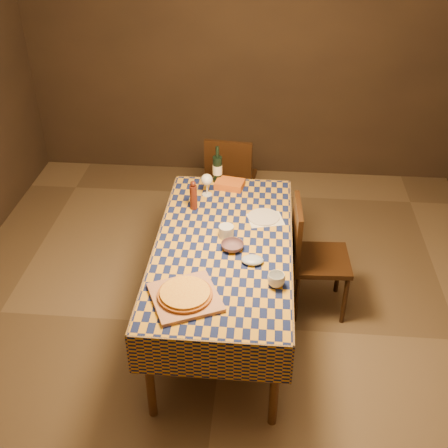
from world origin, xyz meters
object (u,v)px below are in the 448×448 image
at_px(cutting_board, 185,297).
at_px(bowl, 232,246).
at_px(dining_table, 223,253).
at_px(pizza, 185,294).
at_px(chair_far, 230,177).
at_px(wine_bottle, 217,169).
at_px(white_plate, 264,217).
at_px(chair_right, 311,252).

bearing_deg(cutting_board, bowl, 64.96).
height_order(dining_table, pizza, pizza).
relative_size(pizza, chair_far, 0.39).
bearing_deg(pizza, wine_bottle, 87.75).
bearing_deg(white_plate, chair_right, -8.99).
height_order(bowl, white_plate, bowl).
height_order(white_plate, chair_far, chair_far).
distance_m(dining_table, chair_right, 0.71).
relative_size(pizza, chair_right, 0.39).
distance_m(pizza, bowl, 0.58).
distance_m(bowl, chair_far, 1.47).
height_order(dining_table, bowl, bowl).
bearing_deg(cutting_board, pizza, 0.00).
distance_m(white_plate, chair_right, 0.45).
bearing_deg(bowl, white_plate, 63.72).
height_order(dining_table, chair_far, chair_far).
height_order(dining_table, wine_bottle, wine_bottle).
relative_size(cutting_board, chair_right, 0.42).
relative_size(dining_table, wine_bottle, 5.96).
bearing_deg(white_plate, dining_table, -127.34).
bearing_deg(white_plate, chair_far, 107.24).
relative_size(dining_table, bowl, 12.01).
bearing_deg(cutting_board, wine_bottle, 87.75).
height_order(pizza, chair_right, chair_right).
relative_size(bowl, white_plate, 0.66).
xyz_separation_m(cutting_board, pizza, (0.00, 0.00, 0.03)).
bearing_deg(chair_right, wine_bottle, 142.74).
distance_m(pizza, white_plate, 1.03).
distance_m(cutting_board, chair_right, 1.22).
bearing_deg(chair_right, pizza, -132.74).
bearing_deg(white_plate, wine_bottle, 127.13).
xyz_separation_m(dining_table, chair_right, (0.63, 0.29, -0.17)).
distance_m(cutting_board, pizza, 0.03).
bearing_deg(wine_bottle, chair_right, -37.26).
distance_m(dining_table, wine_bottle, 0.89).
bearing_deg(pizza, dining_table, 72.85).
relative_size(bowl, chair_right, 0.16).
height_order(bowl, wine_bottle, wine_bottle).
xyz_separation_m(chair_far, chair_right, (0.68, -1.10, 0.00)).
xyz_separation_m(cutting_board, chair_right, (0.81, 0.87, -0.26)).
relative_size(bowl, chair_far, 0.16).
xyz_separation_m(wine_bottle, chair_right, (0.75, -0.57, -0.36)).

